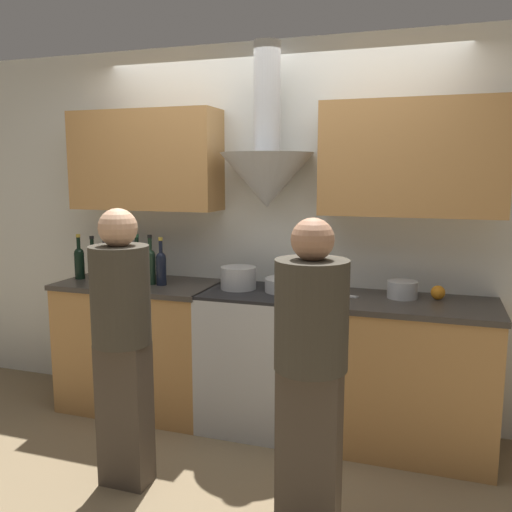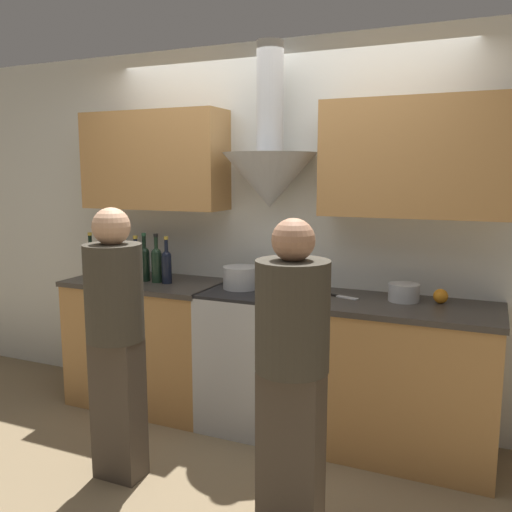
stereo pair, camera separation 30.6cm
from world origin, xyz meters
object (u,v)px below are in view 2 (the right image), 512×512
stove_range (262,358)px  wine_bottle_3 (123,263)px  mixing_bowl (288,285)px  stock_pot (241,277)px  wine_bottle_1 (103,260)px  saucepan (404,292)px  orange_fruit (441,296)px  wine_bottle_5 (145,262)px  wine_bottle_2 (115,260)px  wine_bottle_7 (167,265)px  person_foreground_right (292,365)px  wine_bottle_6 (157,263)px  person_foreground_left (116,332)px  wine_bottle_0 (91,259)px  wine_bottle_4 (136,263)px

stove_range → wine_bottle_3: wine_bottle_3 is taller
mixing_bowl → stove_range: bearing=-166.1°
wine_bottle_3 → stock_pot: 0.93m
wine_bottle_1 → saucepan: 2.20m
orange_fruit → stock_pot: bearing=-175.6°
wine_bottle_3 → wine_bottle_5: (0.18, 0.01, 0.02)m
wine_bottle_2 → orange_fruit: wine_bottle_2 is taller
wine_bottle_7 → mixing_bowl: 0.89m
stove_range → person_foreground_right: size_ratio=0.62×
stove_range → wine_bottle_7: size_ratio=2.80×
wine_bottle_6 → person_foreground_right: person_foreground_right is taller
wine_bottle_1 → person_foreground_left: (0.80, -0.90, -0.22)m
wine_bottle_1 → wine_bottle_3: same height
wine_bottle_5 → stock_pot: 0.75m
wine_bottle_7 → stock_pot: size_ratio=1.40×
saucepan → orange_fruit: bearing=7.6°
person_foreground_left → wine_bottle_0: bearing=135.8°
wine_bottle_5 → orange_fruit: (2.03, 0.15, -0.10)m
person_foreground_right → orange_fruit: bearing=62.4°
stove_range → orange_fruit: bearing=6.1°
mixing_bowl → person_foreground_right: 1.08m
stock_pot → mixing_bowl: stock_pot is taller
wine_bottle_7 → wine_bottle_1: bearing=177.6°
orange_fruit → person_foreground_right: bearing=-117.6°
wine_bottle_7 → person_foreground_left: 0.93m
wine_bottle_4 → person_foreground_right: person_foreground_right is taller
orange_fruit → saucepan: (-0.21, -0.03, 0.01)m
wine_bottle_4 → person_foreground_left: person_foreground_left is taller
wine_bottle_7 → person_foreground_right: size_ratio=0.22×
wine_bottle_3 → saucepan: wine_bottle_3 is taller
wine_bottle_3 → saucepan: (1.99, 0.13, -0.07)m
stock_pot → person_foreground_right: (0.72, -0.97, -0.18)m
wine_bottle_3 → wine_bottle_7: wine_bottle_7 is taller
wine_bottle_3 → wine_bottle_6: (0.29, 0.01, 0.02)m
stove_range → wine_bottle_4: size_ratio=2.89×
wine_bottle_7 → person_foreground_right: person_foreground_right is taller
wine_bottle_0 → saucepan: wine_bottle_0 is taller
wine_bottle_1 → mixing_bowl: (1.46, 0.05, -0.09)m
wine_bottle_6 → wine_bottle_4: bearing=173.1°
wine_bottle_1 → wine_bottle_4: 0.30m
stove_range → stock_pot: (-0.17, 0.02, 0.54)m
wine_bottle_0 → mixing_bowl: bearing=2.6°
saucepan → person_foreground_left: size_ratio=0.12×
person_foreground_left → wine_bottle_5: bearing=115.5°
wine_bottle_1 → stock_pot: (1.13, 0.03, -0.06)m
stove_range → person_foreground_left: person_foreground_left is taller
person_foreground_right → wine_bottle_5: bearing=147.7°
orange_fruit → wine_bottle_3: bearing=-175.9°
stove_range → wine_bottle_2: bearing=-179.4°
wine_bottle_0 → wine_bottle_5: bearing=0.1°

